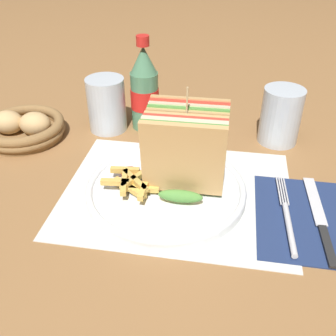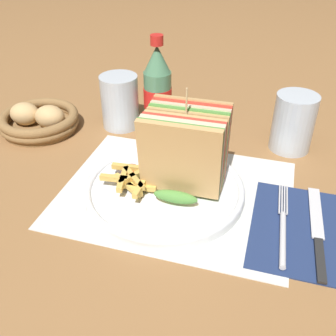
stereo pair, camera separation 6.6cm
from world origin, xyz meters
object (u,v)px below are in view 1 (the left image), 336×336
object	(u,v)px
knife	(320,218)
fork	(288,220)
bread_basket	(23,128)
glass_near	(280,119)
plate_main	(166,189)
club_sandwich	(186,149)
glass_far	(107,108)
coke_bottle_near	(144,90)

from	to	relation	value
knife	fork	bearing A→B (deg)	-164.99
bread_basket	glass_near	bearing A→B (deg)	8.12
fork	glass_near	xyz separation A→B (m)	(-0.00, 0.26, 0.04)
knife	bread_basket	xyz separation A→B (m)	(-0.57, 0.17, 0.02)
glass_near	bread_basket	size ratio (longest dim) A/B	0.68
glass_near	plate_main	bearing A→B (deg)	-132.40
club_sandwich	glass_near	distance (m)	0.26
glass_far	bread_basket	bearing A→B (deg)	-157.18
bread_basket	coke_bottle_near	bearing A→B (deg)	20.82
fork	coke_bottle_near	size ratio (longest dim) A/B	0.95
club_sandwich	knife	xyz separation A→B (m)	(0.22, -0.04, -0.08)
glass_far	club_sandwich	bearing A→B (deg)	-44.90
club_sandwich	fork	distance (m)	0.19
plate_main	bread_basket	world-z (taller)	bread_basket
plate_main	glass_near	distance (m)	0.29
knife	glass_far	size ratio (longest dim) A/B	1.81
club_sandwich	glass_far	distance (m)	0.27
plate_main	glass_near	bearing A→B (deg)	47.60
club_sandwich	glass_far	xyz separation A→B (m)	(-0.19, 0.19, -0.03)
club_sandwich	knife	size ratio (longest dim) A/B	0.83
plate_main	glass_far	bearing A→B (deg)	127.97
plate_main	glass_near	world-z (taller)	glass_near
plate_main	glass_near	size ratio (longest dim) A/B	2.37
plate_main	coke_bottle_near	size ratio (longest dim) A/B	1.36
fork	coke_bottle_near	distance (m)	0.40
fork	coke_bottle_near	xyz separation A→B (m)	(-0.28, 0.27, 0.08)
plate_main	bread_basket	distance (m)	0.35
plate_main	knife	bearing A→B (deg)	-6.34
plate_main	glass_far	size ratio (longest dim) A/B	2.37
plate_main	glass_near	xyz separation A→B (m)	(0.19, 0.21, 0.04)
fork	glass_near	world-z (taller)	glass_near
glass_near	glass_far	distance (m)	0.36
knife	bread_basket	size ratio (longest dim) A/B	1.23
glass_near	coke_bottle_near	bearing A→B (deg)	176.60
glass_far	bread_basket	distance (m)	0.18
plate_main	glass_far	distance (m)	0.27
knife	glass_near	size ratio (longest dim) A/B	1.81
fork	bread_basket	distance (m)	0.55
coke_bottle_near	glass_far	world-z (taller)	coke_bottle_near
bread_basket	plate_main	bearing A→B (deg)	-23.43
plate_main	club_sandwich	bearing A→B (deg)	30.69
club_sandwich	fork	world-z (taller)	club_sandwich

